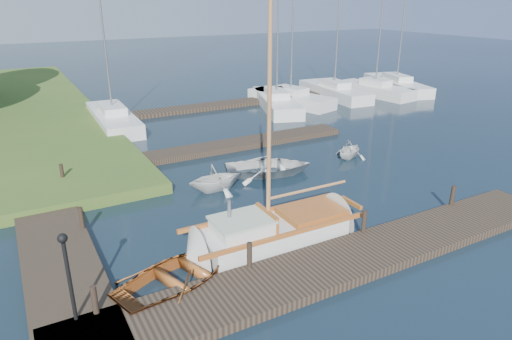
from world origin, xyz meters
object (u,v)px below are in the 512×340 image
dinghy (179,273)px  marina_boat_0 (113,117)px  mooring_post_0 (95,300)px  mooring_post_1 (249,255)px  tender_d (350,148)px  marina_boat_5 (334,90)px  marina_boat_7 (396,84)px  mooring_post_4 (81,218)px  marina_boat_6 (375,89)px  tender_b (216,176)px  lamp_post (67,266)px  marina_boat_4 (291,97)px  marina_boat_3 (277,100)px  tender_c (268,165)px  mooring_post_5 (62,173)px  mooring_post_2 (364,221)px  mooring_post_3 (453,195)px  sailboat (277,232)px

dinghy → marina_boat_0: size_ratio=0.40×
mooring_post_0 → mooring_post_1: 4.50m
tender_d → marina_boat_5: 15.54m
mooring_post_0 → marina_boat_7: size_ratio=0.07×
mooring_post_4 → marina_boat_6: size_ratio=0.08×
tender_b → marina_boat_0: bearing=5.8°
lamp_post → marina_boat_6: marina_boat_6 is taller
tender_b → marina_boat_4: bearing=-44.5°
mooring_post_0 → marina_boat_5: marina_boat_5 is taller
mooring_post_1 → marina_boat_3: marina_boat_3 is taller
mooring_post_0 → tender_b: 9.03m
mooring_post_1 → tender_c: mooring_post_1 is taller
mooring_post_5 → marina_boat_0: size_ratio=0.08×
tender_b → tender_d: tender_b is taller
mooring_post_0 → lamp_post: bearing=180.0°
lamp_post → tender_c: lamp_post is taller
mooring_post_2 → tender_b: tender_b is taller
mooring_post_1 → mooring_post_3: 9.00m
mooring_post_5 → marina_boat_4: 20.08m
mooring_post_5 → marina_boat_7: bearing=17.8°
mooring_post_3 → marina_boat_3: size_ratio=0.06×
mooring_post_4 → marina_boat_3: (16.33, 13.61, -0.11)m
tender_c → mooring_post_5: bearing=91.9°
tender_c → marina_boat_6: bearing=-36.2°
marina_boat_4 → marina_boat_7: size_ratio=1.01×
mooring_post_0 → mooring_post_3: 13.50m
mooring_post_4 → mooring_post_5: bearing=90.0°
marina_boat_0 → marina_boat_3: (12.01, -0.83, 0.02)m
marina_boat_3 → marina_boat_5: marina_boat_3 is taller
lamp_post → sailboat: (6.81, 1.35, -1.53)m
marina_boat_4 → lamp_post: bearing=119.0°
marina_boat_3 → marina_boat_4: marina_boat_3 is taller
mooring_post_1 → marina_boat_7: (25.60, 19.49, -0.13)m
tender_c → marina_boat_3: bearing=-12.8°
marina_boat_7 → tender_b: bearing=134.9°
mooring_post_0 → mooring_post_1: (4.50, 0.00, 0.00)m
tender_b → marina_boat_3: marina_boat_3 is taller
mooring_post_0 → tender_c: (9.32, 7.07, -0.28)m
mooring_post_0 → dinghy: (2.44, 0.54, -0.29)m
mooring_post_4 → tender_b: tender_b is taller
tender_d → marina_boat_6: (12.45, 11.58, 0.03)m
lamp_post → mooring_post_4: bearing=78.7°
mooring_post_4 → marina_boat_3: bearing=39.8°
tender_b → marina_boat_4: (12.10, 12.62, -0.07)m
mooring_post_3 → marina_boat_7: (16.60, 19.49, -0.13)m
marina_boat_0 → mooring_post_1: bearing=-179.1°
mooring_post_5 → marina_boat_3: (16.33, 8.61, -0.11)m
mooring_post_1 → sailboat: 2.28m
tender_c → tender_d: 4.92m
mooring_post_1 → marina_boat_0: marina_boat_0 is taller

